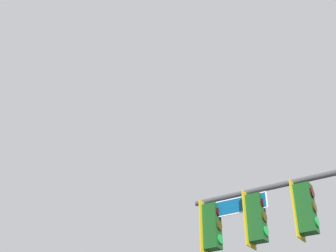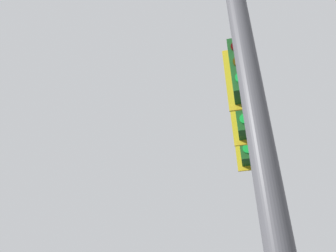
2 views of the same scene
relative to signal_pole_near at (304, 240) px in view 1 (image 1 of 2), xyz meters
name	(u,v)px [view 1 (image 1 of 2)]	position (x,y,z in m)	size (l,w,h in m)	color
signal_pole_near	(304,240)	(0.00, 0.00, 0.00)	(4.20, 1.35, 6.43)	#47474C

